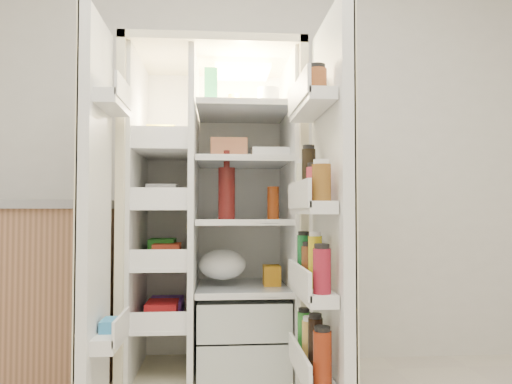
{
  "coord_description": "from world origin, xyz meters",
  "views": [
    {
      "loc": [
        -0.16,
        -1.05,
        0.94
      ],
      "look_at": [
        0.02,
        1.25,
        1.03
      ],
      "focal_mm": 34.0,
      "sensor_mm": 36.0,
      "label": 1
    }
  ],
  "objects": [
    {
      "name": "fridge_door",
      "position": [
        0.3,
        0.96,
        0.87
      ],
      "size": [
        0.17,
        0.58,
        1.72
      ],
      "color": "white",
      "rests_on": "floor"
    },
    {
      "name": "freezer_door",
      "position": [
        -0.68,
        1.05,
        0.89
      ],
      "size": [
        0.15,
        0.4,
        1.72
      ],
      "color": "white",
      "rests_on": "floor"
    },
    {
      "name": "refrigerator",
      "position": [
        -0.17,
        1.65,
        0.74
      ],
      "size": [
        0.93,
        0.7,
        1.8
      ],
      "color": "beige",
      "rests_on": "floor"
    },
    {
      "name": "wall_back",
      "position": [
        0.0,
        2.0,
        1.35
      ],
      "size": [
        4.0,
        0.02,
        2.7
      ],
      "primitive_type": "cube",
      "color": "silver",
      "rests_on": "floor"
    }
  ]
}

